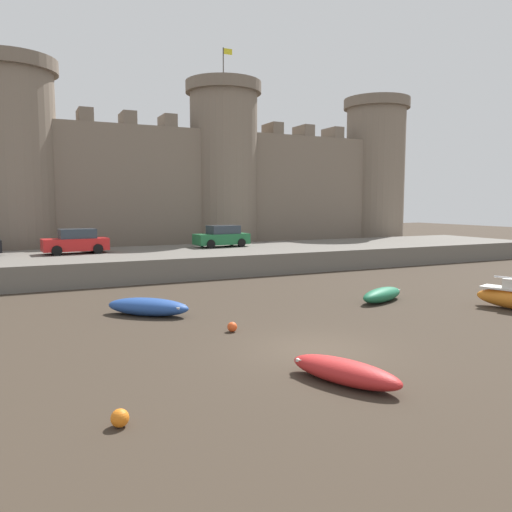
# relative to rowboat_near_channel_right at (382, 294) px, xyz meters

# --- Properties ---
(ground_plane) EXTENTS (160.00, 160.00, 0.00)m
(ground_plane) POSITION_rel_rowboat_near_channel_right_xyz_m (-7.12, -5.39, -0.35)
(ground_plane) COLOR #382D23
(quay_road) EXTENTS (63.42, 10.00, 1.41)m
(quay_road) POSITION_rel_rowboat_near_channel_right_xyz_m (-7.12, 14.93, 0.35)
(quay_road) COLOR #666059
(quay_road) RESTS_ON ground
(castle) EXTENTS (58.20, 6.78, 18.47)m
(castle) POSITION_rel_rowboat_near_channel_right_xyz_m (-7.12, 24.03, 6.58)
(castle) COLOR #7A6B5B
(castle) RESTS_ON ground
(rowboat_near_channel_right) EXTENTS (3.28, 2.11, 0.68)m
(rowboat_near_channel_right) POSITION_rel_rowboat_near_channel_right_xyz_m (0.00, 0.00, 0.00)
(rowboat_near_channel_right) COLOR #1E6B47
(rowboat_near_channel_right) RESTS_ON ground
(rowboat_midflat_left) EXTENTS (3.57, 3.30, 0.74)m
(rowboat_midflat_left) POSITION_rel_rowboat_near_channel_right_xyz_m (-10.85, 1.88, 0.03)
(rowboat_midflat_left) COLOR #234793
(rowboat_midflat_left) RESTS_ON ground
(rowboat_midflat_right) EXTENTS (2.19, 3.36, 0.64)m
(rowboat_midflat_right) POSITION_rel_rowboat_near_channel_right_xyz_m (-8.04, -8.26, -0.02)
(rowboat_midflat_right) COLOR red
(rowboat_midflat_right) RESTS_ON ground
(mooring_buoy_near_shore) EXTENTS (0.39, 0.39, 0.39)m
(mooring_buoy_near_shore) POSITION_rel_rowboat_near_channel_right_xyz_m (-13.84, -8.35, -0.16)
(mooring_buoy_near_shore) COLOR orange
(mooring_buoy_near_shore) RESTS_ON ground
(mooring_buoy_mid_mud) EXTENTS (0.37, 0.37, 0.37)m
(mooring_buoy_mid_mud) POSITION_rel_rowboat_near_channel_right_xyz_m (-8.67, -2.12, -0.17)
(mooring_buoy_mid_mud) COLOR #E04C1E
(mooring_buoy_mid_mud) RESTS_ON ground
(car_quay_centre_east) EXTENTS (4.21, 2.10, 1.62)m
(car_quay_centre_east) POSITION_rel_rowboat_near_channel_right_xyz_m (-12.29, 15.96, 1.83)
(car_quay_centre_east) COLOR red
(car_quay_centre_east) RESTS_ON quay_road
(car_quay_east) EXTENTS (4.21, 2.10, 1.62)m
(car_quay_east) POSITION_rel_rowboat_near_channel_right_xyz_m (-1.73, 16.54, 1.83)
(car_quay_east) COLOR #1E6638
(car_quay_east) RESTS_ON quay_road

